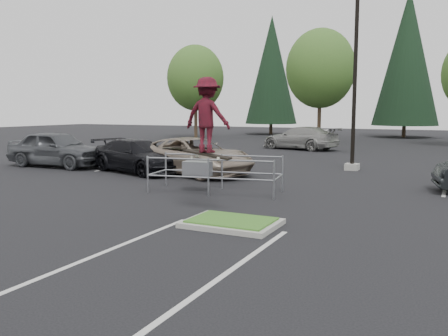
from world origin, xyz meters
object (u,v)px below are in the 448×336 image
at_px(car_l_black, 137,156).
at_px(car_far_silver, 301,138).
at_px(cart_corral, 202,169).
at_px(skateboarder, 207,116).
at_px(light_pole, 355,70).
at_px(decid_a, 196,80).
at_px(car_l_tan, 193,156).
at_px(conif_a, 272,70).
at_px(car_l_grey, 57,149).
at_px(decid_b, 320,71).
at_px(conif_b, 407,58).

relative_size(car_l_black, car_far_silver, 0.92).
distance_m(cart_corral, skateboarder, 3.89).
height_order(light_pole, decid_a, light_pole).
relative_size(light_pole, car_l_black, 2.00).
distance_m(car_l_black, car_far_silver, 15.30).
bearing_deg(light_pole, car_far_silver, 118.81).
bearing_deg(cart_corral, car_l_tan, 114.51).
distance_m(light_pole, car_l_tan, 8.31).
xyz_separation_m(conif_a, skateboarder, (12.80, -39.00, -4.47)).
distance_m(conif_a, car_l_tan, 34.12).
bearing_deg(car_l_grey, cart_corral, -108.86).
bearing_deg(cart_corral, skateboarder, -67.91).
relative_size(light_pole, conif_a, 0.78).
distance_m(skateboarder, car_far_silver, 21.42).
bearing_deg(conif_a, car_l_tan, -75.23).
height_order(car_l_black, car_far_silver, car_far_silver).
distance_m(decid_b, skateboarder, 30.12).
height_order(light_pole, cart_corral, light_pole).
distance_m(light_pole, car_l_black, 10.58).
relative_size(conif_a, car_far_silver, 2.36).
bearing_deg(conif_a, cart_corral, -73.03).
xyz_separation_m(light_pole, conif_a, (-14.50, 28.00, 2.54)).
xyz_separation_m(light_pole, car_l_grey, (-13.27, -5.00, -3.68)).
bearing_deg(cart_corral, conif_b, 75.92).
relative_size(cart_corral, car_l_tan, 0.80).
bearing_deg(decid_b, decid_a, -177.61).
distance_m(conif_b, car_far_silver, 20.42).
bearing_deg(conif_b, conif_a, -177.95).
relative_size(car_l_black, car_l_grey, 0.98).
bearing_deg(car_l_black, conif_b, 4.66).
distance_m(decid_b, cart_corral, 27.30).
height_order(light_pole, car_l_grey, light_pole).
bearing_deg(decid_a, conif_a, 68.09).
bearing_deg(conif_b, car_far_silver, -105.12).
distance_m(skateboarder, car_l_tan, 8.05).
relative_size(conif_b, skateboarder, 6.68).
xyz_separation_m(skateboarder, car_l_grey, (-11.57, 6.00, -1.75)).
bearing_deg(conif_b, cart_corral, -94.67).
bearing_deg(conif_b, car_l_tan, -99.40).
bearing_deg(decid_a, car_l_grey, -77.18).
distance_m(conif_b, cart_corral, 37.38).
bearing_deg(conif_a, skateboarder, -71.83).
distance_m(skateboarder, car_l_grey, 13.15).
xyz_separation_m(light_pole, decid_a, (-18.51, 18.03, 1.02)).
xyz_separation_m(light_pole, car_l_black, (-8.50, -5.00, -3.83)).
distance_m(conif_a, car_l_black, 34.14).
bearing_deg(cart_corral, car_l_grey, 153.10).
relative_size(decid_a, decid_b, 0.92).
bearing_deg(decid_b, car_l_tan, -88.60).
xyz_separation_m(car_l_black, car_l_grey, (-4.77, 0.00, 0.15)).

